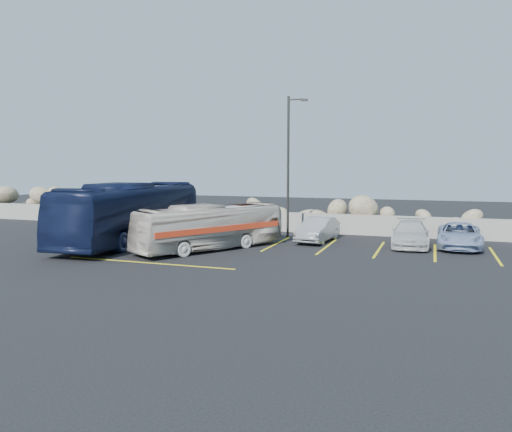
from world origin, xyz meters
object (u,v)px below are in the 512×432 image
(car_d, at_px, (459,235))
(car_c, at_px, (410,234))
(vintage_bus, at_px, (211,227))
(lamppost, at_px, (289,163))
(tour_coach, at_px, (132,213))
(car_b, at_px, (318,230))

(car_d, bearing_deg, car_c, -171.67)
(vintage_bus, xyz_separation_m, car_c, (9.21, 4.36, -0.48))
(lamppost, xyz_separation_m, tour_coach, (-7.46, -4.56, -2.69))
(vintage_bus, bearing_deg, lamppost, 94.33)
(lamppost, distance_m, car_d, 9.82)
(tour_coach, relative_size, car_c, 2.61)
(vintage_bus, height_order, car_c, vintage_bus)
(car_d, bearing_deg, car_b, -176.52)
(car_b, height_order, car_c, car_b)
(car_b, bearing_deg, car_d, 8.21)
(car_c, bearing_deg, car_b, 178.19)
(lamppost, height_order, tour_coach, lamppost)
(lamppost, bearing_deg, car_b, -26.64)
(car_b, bearing_deg, tour_coach, -153.32)
(vintage_bus, bearing_deg, car_b, 74.04)
(tour_coach, relative_size, car_b, 2.92)
(vintage_bus, distance_m, car_c, 10.20)
(car_c, bearing_deg, tour_coach, -167.70)
(car_b, bearing_deg, vintage_bus, -129.57)
(tour_coach, relative_size, car_d, 2.56)
(vintage_bus, height_order, car_b, vintage_bus)
(tour_coach, xyz_separation_m, car_b, (9.38, 3.59, -0.96))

